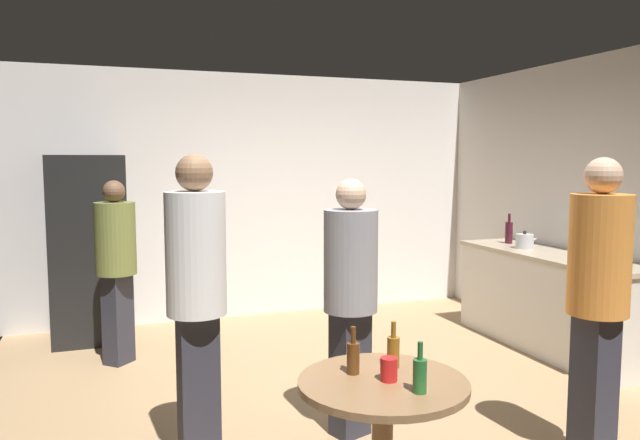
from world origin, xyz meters
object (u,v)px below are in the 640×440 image
(beer_bottle_brown, at_px, (353,357))
(person_in_gray_shirt, at_px, (351,287))
(wine_bottle_on_counter, at_px, (509,232))
(person_in_olive_shirt, at_px, (116,258))
(person_in_white_shirt, at_px, (196,284))
(beer_bottle_green, at_px, (420,374))
(kettle, at_px, (525,241))
(plastic_cup_red, at_px, (389,369))
(foreground_table, at_px, (383,402))
(person_in_orange_shirt, at_px, (598,285))
(beer_bottle_amber, at_px, (393,351))
(refrigerator, at_px, (89,249))

(beer_bottle_brown, bearing_deg, person_in_gray_shirt, 68.45)
(wine_bottle_on_counter, height_order, person_in_olive_shirt, person_in_olive_shirt)
(wine_bottle_on_counter, bearing_deg, person_in_olive_shirt, 176.60)
(person_in_white_shirt, bearing_deg, wine_bottle_on_counter, 111.88)
(person_in_olive_shirt, bearing_deg, beer_bottle_green, -25.34)
(kettle, relative_size, person_in_olive_shirt, 0.15)
(kettle, distance_m, plastic_cup_red, 3.52)
(wine_bottle_on_counter, height_order, beer_bottle_green, wine_bottle_on_counter)
(foreground_table, bearing_deg, wine_bottle_on_counter, 44.92)
(kettle, relative_size, person_in_orange_shirt, 0.14)
(person_in_gray_shirt, bearing_deg, person_in_orange_shirt, 37.59)
(wine_bottle_on_counter, relative_size, person_in_white_shirt, 0.17)
(foreground_table, distance_m, person_in_white_shirt, 1.26)
(person_in_white_shirt, bearing_deg, beer_bottle_amber, 41.47)
(beer_bottle_green, bearing_deg, person_in_orange_shirt, 16.25)
(kettle, height_order, person_in_orange_shirt, person_in_orange_shirt)
(wine_bottle_on_counter, height_order, beer_bottle_brown, wine_bottle_on_counter)
(kettle, xyz_separation_m, person_in_orange_shirt, (-1.18, -2.14, 0.07))
(beer_bottle_brown, relative_size, person_in_white_shirt, 0.13)
(beer_bottle_brown, height_order, plastic_cup_red, beer_bottle_brown)
(foreground_table, distance_m, beer_bottle_brown, 0.25)
(beer_bottle_brown, xyz_separation_m, person_in_gray_shirt, (0.34, 0.86, 0.14))
(person_in_gray_shirt, distance_m, person_in_olive_shirt, 2.37)
(wine_bottle_on_counter, bearing_deg, foreground_table, -135.08)
(person_in_gray_shirt, bearing_deg, foreground_table, -33.28)
(person_in_gray_shirt, bearing_deg, beer_bottle_amber, -27.45)
(beer_bottle_amber, distance_m, person_in_orange_shirt, 1.35)
(beer_bottle_green, relative_size, person_in_olive_shirt, 0.15)
(refrigerator, height_order, beer_bottle_brown, refrigerator)
(person_in_gray_shirt, bearing_deg, refrigerator, -169.39)
(plastic_cup_red, bearing_deg, beer_bottle_green, -69.75)
(wine_bottle_on_counter, xyz_separation_m, plastic_cup_red, (-2.68, -2.72, -0.23))
(refrigerator, xyz_separation_m, kettle, (3.98, -1.40, 0.07))
(kettle, xyz_separation_m, beer_bottle_green, (-2.54, -2.54, -0.15))
(refrigerator, distance_m, wine_bottle_on_counter, 4.20)
(beer_bottle_brown, height_order, person_in_gray_shirt, person_in_gray_shirt)
(plastic_cup_red, height_order, person_in_orange_shirt, person_in_orange_shirt)
(person_in_white_shirt, bearing_deg, person_in_orange_shirt, 66.00)
(person_in_gray_shirt, bearing_deg, person_in_white_shirt, -106.80)
(refrigerator, distance_m, person_in_white_shirt, 2.88)
(refrigerator, bearing_deg, person_in_white_shirt, -77.20)
(refrigerator, bearing_deg, person_in_olive_shirt, -74.12)
(person_in_olive_shirt, bearing_deg, person_in_white_shirt, -35.06)
(foreground_table, height_order, person_in_olive_shirt, person_in_olive_shirt)
(wine_bottle_on_counter, distance_m, person_in_gray_shirt, 3.00)
(kettle, xyz_separation_m, person_in_gray_shirt, (-2.38, -1.36, -0.01))
(person_in_orange_shirt, bearing_deg, beer_bottle_green, 17.05)
(beer_bottle_green, height_order, plastic_cup_red, beer_bottle_green)
(kettle, xyz_separation_m, beer_bottle_brown, (-2.72, -2.22, -0.15))
(beer_bottle_brown, distance_m, person_in_olive_shirt, 2.98)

